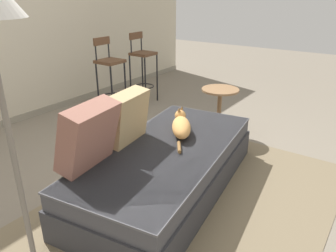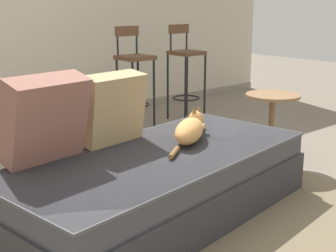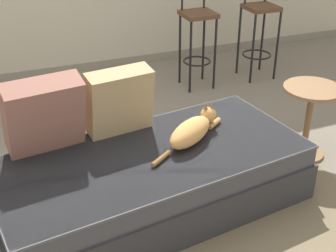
# 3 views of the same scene
# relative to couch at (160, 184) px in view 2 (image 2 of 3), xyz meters

# --- Properties ---
(ground_plane) EXTENTS (16.00, 16.00, 0.00)m
(ground_plane) POSITION_rel_couch_xyz_m (0.00, 0.40, -0.21)
(ground_plane) COLOR slate
(ground_plane) RESTS_ON ground
(wall_baseboard_trim) EXTENTS (8.00, 0.02, 0.09)m
(wall_baseboard_trim) POSITION_rel_couch_xyz_m (0.00, 2.60, -0.17)
(wall_baseboard_trim) COLOR gray
(wall_baseboard_trim) RESTS_ON ground
(area_rug) EXTENTS (2.72, 2.03, 0.01)m
(area_rug) POSITION_rel_couch_xyz_m (0.00, -0.30, -0.21)
(area_rug) COLOR #75664C
(area_rug) RESTS_ON ground
(couch) EXTENTS (2.13, 1.20, 0.42)m
(couch) POSITION_rel_couch_xyz_m (0.00, 0.00, 0.00)
(couch) COLOR #353539
(couch) RESTS_ON ground
(throw_pillow_corner) EXTENTS (0.51, 0.36, 0.51)m
(throw_pillow_corner) POSITION_rel_couch_xyz_m (-0.60, 0.28, 0.46)
(throw_pillow_corner) COLOR #936051
(throw_pillow_corner) RESTS_ON couch
(throw_pillow_middle) EXTENTS (0.46, 0.28, 0.46)m
(throw_pillow_middle) POSITION_rel_couch_xyz_m (-0.10, 0.35, 0.43)
(throw_pillow_middle) COLOR tan
(throw_pillow_middle) RESTS_ON couch
(cat) EXTENTS (0.66, 0.46, 0.19)m
(cat) POSITION_rel_couch_xyz_m (0.31, 0.06, 0.28)
(cat) COLOR tan
(cat) RESTS_ON couch
(bar_stool_near_window) EXTENTS (0.32, 0.32, 1.07)m
(bar_stool_near_window) POSITION_rel_couch_xyz_m (1.12, 1.76, 0.41)
(bar_stool_near_window) COLOR black
(bar_stool_near_window) RESTS_ON ground
(bar_stool_by_doorway) EXTENTS (0.32, 0.32, 1.06)m
(bar_stool_by_doorway) POSITION_rel_couch_xyz_m (1.83, 1.76, 0.39)
(bar_stool_by_doorway) COLOR black
(bar_stool_by_doorway) RESTS_ON ground
(side_table) EXTENTS (0.44, 0.44, 0.58)m
(side_table) POSITION_rel_couch_xyz_m (1.35, 0.19, 0.16)
(side_table) COLOR olive
(side_table) RESTS_ON ground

